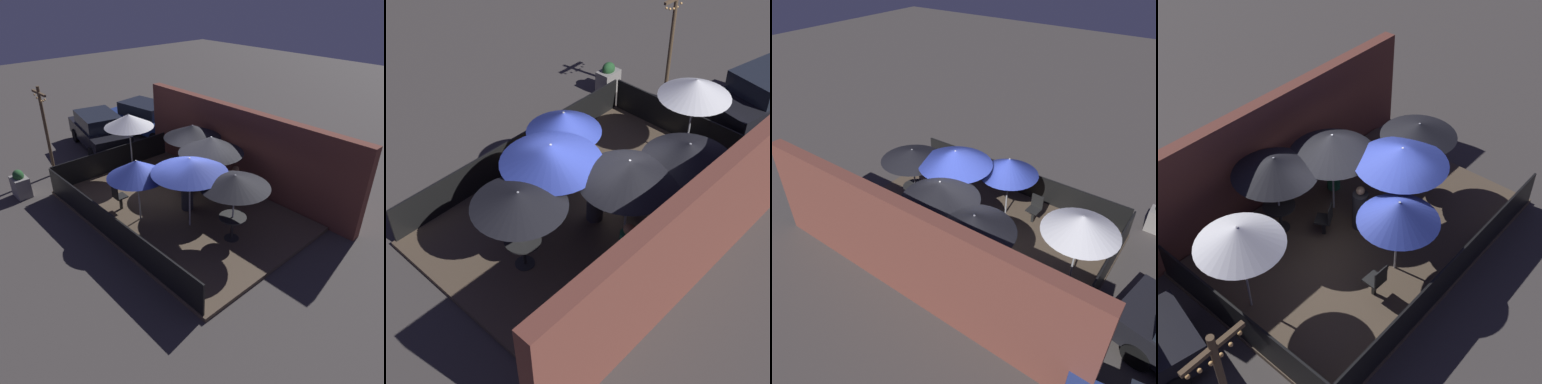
# 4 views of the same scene
# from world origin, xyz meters

# --- Properties ---
(ground_plane) EXTENTS (60.00, 60.00, 0.00)m
(ground_plane) POSITION_xyz_m (0.00, 0.00, 0.00)
(ground_plane) COLOR #423D3A
(patio_deck) EXTENTS (8.05, 5.38, 0.12)m
(patio_deck) POSITION_xyz_m (0.00, 0.00, 0.06)
(patio_deck) COLOR brown
(patio_deck) RESTS_ON ground_plane
(building_wall) EXTENTS (9.65, 0.36, 2.99)m
(building_wall) POSITION_xyz_m (0.00, 2.92, 1.49)
(building_wall) COLOR brown
(building_wall) RESTS_ON ground_plane
(fence_front) EXTENTS (7.85, 0.05, 0.95)m
(fence_front) POSITION_xyz_m (0.00, -2.64, 0.59)
(fence_front) COLOR black
(fence_front) RESTS_ON patio_deck
(fence_side_left) EXTENTS (0.05, 5.18, 0.95)m
(fence_side_left) POSITION_xyz_m (-3.98, 0.00, 0.59)
(fence_side_left) COLOR black
(fence_side_left) RESTS_ON patio_deck
(patio_umbrella_0) EXTENTS (2.09, 2.09, 2.23)m
(patio_umbrella_0) POSITION_xyz_m (-1.16, 1.68, 2.12)
(patio_umbrella_0) COLOR #B2B2B7
(patio_umbrella_0) RESTS_ON patio_deck
(patio_umbrella_1) EXTENTS (2.00, 2.00, 2.12)m
(patio_umbrella_1) POSITION_xyz_m (2.35, 0.04, 2.06)
(patio_umbrella_1) COLOR #B2B2B7
(patio_umbrella_1) RESTS_ON patio_deck
(patio_umbrella_2) EXTENTS (2.17, 2.17, 2.34)m
(patio_umbrella_2) POSITION_xyz_m (0.29, 1.18, 2.19)
(patio_umbrella_2) COLOR #B2B2B7
(patio_umbrella_2) RESTS_ON patio_deck
(patio_umbrella_3) EXTENTS (1.86, 1.86, 2.07)m
(patio_umbrella_3) POSITION_xyz_m (-0.36, -1.34, 1.92)
(patio_umbrella_3) COLOR #B2B2B7
(patio_umbrella_3) RESTS_ON patio_deck
(patio_umbrella_4) EXTENTS (2.28, 2.28, 2.32)m
(patio_umbrella_4) POSITION_xyz_m (0.99, -0.41, 2.21)
(patio_umbrella_4) COLOR #B2B2B7
(patio_umbrella_4) RESTS_ON patio_deck
(patio_umbrella_5) EXTENTS (1.87, 1.87, 2.40)m
(patio_umbrella_5) POSITION_xyz_m (-3.30, 0.41, 2.28)
(patio_umbrella_5) COLOR #B2B2B7
(patio_umbrella_5) RESTS_ON patio_deck
(dining_table_0) EXTENTS (0.82, 0.82, 0.77)m
(dining_table_0) POSITION_xyz_m (-1.16, 1.68, 0.72)
(dining_table_0) COLOR black
(dining_table_0) RESTS_ON patio_deck
(dining_table_1) EXTENTS (0.81, 0.81, 0.77)m
(dining_table_1) POSITION_xyz_m (2.35, 0.04, 0.72)
(dining_table_1) COLOR black
(dining_table_1) RESTS_ON patio_deck
(patio_chair_0) EXTENTS (0.55, 0.55, 0.95)m
(patio_chair_0) POSITION_xyz_m (-0.57, 0.65, 0.64)
(patio_chair_0) COLOR black
(patio_chair_0) RESTS_ON patio_deck
(patio_chair_1) EXTENTS (0.42, 0.42, 0.94)m
(patio_chair_1) POSITION_xyz_m (-1.29, -1.52, 0.63)
(patio_chair_1) COLOR black
(patio_chair_1) RESTS_ON patio_deck
(patron_0) EXTENTS (0.50, 0.50, 1.33)m
(patron_0) POSITION_xyz_m (0.91, 1.74, 0.72)
(patron_0) COLOR #236642
(patron_0) RESTS_ON patio_deck
(patron_1) EXTENTS (0.56, 0.56, 1.29)m
(patron_1) POSITION_xyz_m (0.20, 0.20, 0.69)
(patron_1) COLOR #333338
(patron_1) RESTS_ON patio_deck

